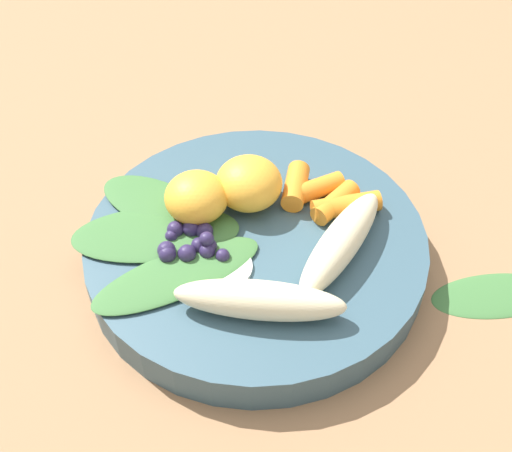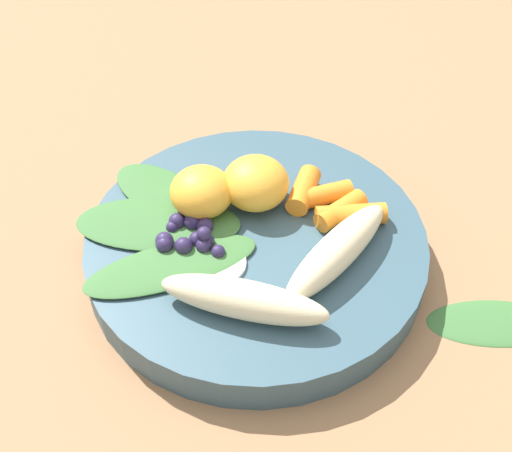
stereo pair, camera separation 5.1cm
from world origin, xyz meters
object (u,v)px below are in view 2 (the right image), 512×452
object	(u,v)px
orange_segment_near	(202,192)
kale_leaf_stray	(496,321)
bowl	(256,248)
banana_peeled_left	(337,251)
banana_peeled_right	(244,300)

from	to	relation	value
orange_segment_near	kale_leaf_stray	size ratio (longest dim) A/B	0.49
bowl	orange_segment_near	size ratio (longest dim) A/B	5.31
orange_segment_near	kale_leaf_stray	xyz separation A→B (m)	(-0.09, 0.23, -0.05)
bowl	orange_segment_near	world-z (taller)	orange_segment_near
orange_segment_near	banana_peeled_left	bearing A→B (deg)	103.38
orange_segment_near	kale_leaf_stray	distance (m)	0.25
orange_segment_near	bowl	bearing A→B (deg)	99.40
kale_leaf_stray	orange_segment_near	bearing A→B (deg)	157.83
kale_leaf_stray	bowl	bearing A→B (deg)	160.95
banana_peeled_left	orange_segment_near	xyz separation A→B (m)	(0.03, -0.12, 0.01)
bowl	banana_peeled_right	distance (m)	0.08
bowl	kale_leaf_stray	size ratio (longest dim) A/B	2.59
banana_peeled_left	kale_leaf_stray	world-z (taller)	banana_peeled_left
bowl	kale_leaf_stray	distance (m)	0.20
bowl	banana_peeled_left	xyz separation A→B (m)	(-0.02, 0.07, 0.03)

